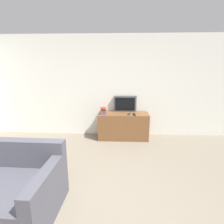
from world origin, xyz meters
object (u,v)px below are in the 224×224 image
(remote_on_stand, at_px, (129,114))
(book_stack, at_px, (103,111))
(remote_secondary, at_px, (134,114))
(television, at_px, (125,104))
(tv_stand, at_px, (123,126))

(remote_on_stand, bearing_deg, book_stack, 175.86)
(book_stack, distance_m, remote_secondary, 0.77)
(remote_on_stand, relative_size, remote_secondary, 0.87)
(book_stack, height_order, remote_on_stand, book_stack)
(book_stack, bearing_deg, television, 26.90)
(book_stack, bearing_deg, remote_secondary, -6.31)
(tv_stand, xyz_separation_m, book_stack, (-0.50, -0.06, 0.40))
(tv_stand, distance_m, remote_secondary, 0.46)
(book_stack, distance_m, remote_on_stand, 0.64)
(remote_on_stand, bearing_deg, tv_stand, 141.76)
(tv_stand, distance_m, book_stack, 0.65)
(tv_stand, xyz_separation_m, remote_secondary, (0.26, -0.15, 0.34))
(remote_on_stand, bearing_deg, television, 105.73)
(remote_on_stand, height_order, remote_secondary, same)
(remote_on_stand, bearing_deg, remote_secondary, -16.75)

